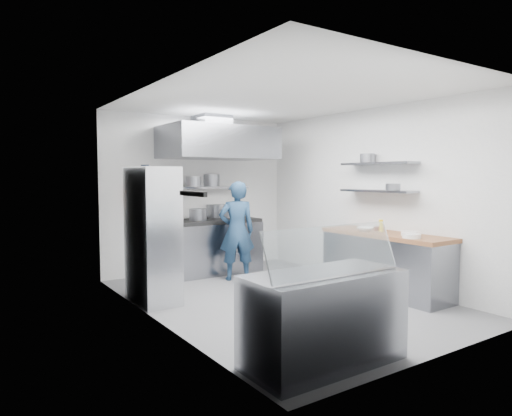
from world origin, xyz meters
TOP-DOWN VIEW (x-y plane):
  - floor at (0.00, 0.00)m, footprint 5.00×5.00m
  - ceiling at (0.00, 0.00)m, footprint 5.00×5.00m
  - wall_back at (0.00, 2.50)m, footprint 3.60×2.80m
  - wall_front at (0.00, -2.50)m, footprint 3.60×2.80m
  - wall_left at (-1.80, 0.00)m, footprint 2.80×5.00m
  - wall_right at (1.80, 0.00)m, footprint 2.80×5.00m
  - gas_range at (0.10, 2.10)m, footprint 1.60×0.80m
  - cooktop at (0.10, 2.10)m, footprint 1.57×0.78m
  - stock_pot_left at (-0.22, 2.09)m, footprint 0.31×0.31m
  - stock_pot_mid at (0.33, 2.41)m, footprint 0.37×0.37m
  - stock_pot_right at (0.43, 2.22)m, footprint 0.25×0.25m
  - over_range_shelf at (0.10, 2.34)m, footprint 1.60×0.30m
  - shelf_pot_a at (-0.27, 2.14)m, footprint 0.27×0.27m
  - shelf_pot_b at (0.26, 2.49)m, footprint 0.31×0.31m
  - extractor_hood at (0.10, 1.93)m, footprint 1.90×1.15m
  - hood_duct at (0.10, 2.15)m, footprint 0.55×0.55m
  - red_firebox at (-1.25, 2.44)m, footprint 0.22×0.10m
  - chef at (0.13, 1.37)m, footprint 0.70×0.57m
  - wire_rack at (-1.53, 0.85)m, footprint 0.50×0.90m
  - rack_bin_a at (-1.53, 0.88)m, footprint 0.14×0.18m
  - rack_bin_b at (-1.53, 1.34)m, footprint 0.15×0.19m
  - rack_jar at (-1.48, 1.23)m, footprint 0.12×0.12m
  - knife_strip at (-1.78, -0.90)m, footprint 0.04×0.55m
  - prep_counter_base at (1.48, -0.60)m, footprint 0.62×2.00m
  - prep_counter_top at (1.48, -0.60)m, footprint 0.65×2.04m
  - plate_stack_a at (1.30, -1.19)m, footprint 0.24×0.24m
  - plate_stack_b at (1.49, -1.02)m, footprint 0.23×0.23m
  - copper_pan at (1.61, -0.37)m, footprint 0.16×0.16m
  - squeeze_bottle at (1.53, -0.48)m, footprint 0.06×0.06m
  - mixing_bowl at (1.34, -0.32)m, footprint 0.32×0.32m
  - wall_shelf_lower at (1.64, -0.30)m, footprint 0.30×1.30m
  - wall_shelf_upper at (1.64, -0.30)m, footprint 0.30×1.30m
  - shelf_pot_c at (1.54, -0.67)m, footprint 0.21×0.21m
  - shelf_pot_d at (1.69, -0.04)m, footprint 0.24×0.24m
  - display_case at (-1.00, -2.00)m, footprint 1.50×0.70m
  - display_glass at (-1.00, -2.12)m, footprint 1.47×0.19m

SIDE VIEW (x-z plane):
  - floor at x=0.00m, z-range 0.00..0.00m
  - prep_counter_base at x=1.48m, z-range 0.00..0.84m
  - display_case at x=-1.00m, z-range 0.00..0.85m
  - gas_range at x=0.10m, z-range 0.00..0.90m
  - rack_bin_a at x=-1.53m, z-range 0.72..0.88m
  - chef at x=0.13m, z-range 0.00..1.64m
  - prep_counter_top at x=1.48m, z-range 0.84..0.90m
  - wire_rack at x=-1.53m, z-range 0.00..1.85m
  - mixing_bowl at x=1.34m, z-range 0.90..0.96m
  - cooktop at x=0.10m, z-range 0.90..0.96m
  - plate_stack_a at x=1.30m, z-range 0.90..0.96m
  - plate_stack_b at x=1.49m, z-range 0.90..0.96m
  - copper_pan at x=1.61m, z-range 0.90..0.96m
  - squeeze_bottle at x=1.53m, z-range 0.90..1.08m
  - stock_pot_right at x=0.43m, z-range 0.96..1.12m
  - stock_pot_left at x=-0.22m, z-range 0.96..1.16m
  - display_glass at x=-1.00m, z-range 0.86..1.28m
  - stock_pot_mid at x=0.33m, z-range 0.96..1.20m
  - rack_bin_b at x=-1.53m, z-range 1.22..1.38m
  - wall_back at x=0.00m, z-range 1.39..1.41m
  - wall_front at x=0.00m, z-range 1.39..1.41m
  - wall_left at x=-1.80m, z-range 1.39..1.41m
  - wall_right at x=1.80m, z-range 1.39..1.41m
  - red_firebox at x=-1.25m, z-range 1.29..1.55m
  - wall_shelf_lower at x=1.64m, z-range 1.48..1.52m
  - over_range_shelf at x=0.10m, z-range 1.50..1.54m
  - knife_strip at x=-1.78m, z-range 1.53..1.57m
  - shelf_pot_c at x=1.54m, z-range 1.52..1.62m
  - shelf_pot_a at x=-0.27m, z-range 1.54..1.72m
  - shelf_pot_b at x=0.26m, z-range 1.54..1.76m
  - rack_jar at x=-1.48m, z-range 1.71..1.89m
  - wall_shelf_upper at x=1.64m, z-range 1.90..1.94m
  - shelf_pot_d at x=1.69m, z-range 1.94..2.08m
  - extractor_hood at x=0.10m, z-range 2.02..2.57m
  - hood_duct at x=0.10m, z-range 2.56..2.80m
  - ceiling at x=0.00m, z-range 2.80..2.80m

